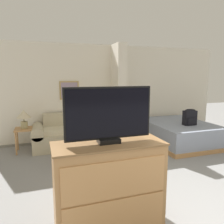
{
  "coord_description": "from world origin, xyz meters",
  "views": [
    {
      "loc": [
        -1.96,
        -1.53,
        1.77
      ],
      "look_at": [
        -0.59,
        2.58,
        1.05
      ],
      "focal_mm": 35.0,
      "sensor_mm": 36.0,
      "label": 1
    }
  ],
  "objects_px": {
    "couch": "(73,134)",
    "coffee_table": "(82,145)",
    "table_lamp": "(24,116)",
    "tv_dresser": "(109,186)",
    "tv": "(109,115)",
    "backpack": "(190,117)",
    "bed": "(178,132)"
  },
  "relations": [
    {
      "from": "couch",
      "to": "backpack",
      "type": "xyz_separation_m",
      "value": [
        2.77,
        -0.96,
        0.45
      ]
    },
    {
      "from": "tv_dresser",
      "to": "tv",
      "type": "height_order",
      "value": "tv"
    },
    {
      "from": "table_lamp",
      "to": "backpack",
      "type": "relative_size",
      "value": 1.06
    },
    {
      "from": "table_lamp",
      "to": "tv_dresser",
      "type": "relative_size",
      "value": 0.34
    },
    {
      "from": "bed",
      "to": "tv_dresser",
      "type": "bearing_deg",
      "value": -136.86
    },
    {
      "from": "table_lamp",
      "to": "bed",
      "type": "xyz_separation_m",
      "value": [
        3.82,
        -0.53,
        -0.58
      ]
    },
    {
      "from": "coffee_table",
      "to": "tv_dresser",
      "type": "distance_m",
      "value": 2.13
    },
    {
      "from": "couch",
      "to": "table_lamp",
      "type": "xyz_separation_m",
      "value": [
        -1.12,
        -0.07,
        0.55
      ]
    },
    {
      "from": "couch",
      "to": "coffee_table",
      "type": "bearing_deg",
      "value": -88.45
    },
    {
      "from": "coffee_table",
      "to": "table_lamp",
      "type": "distance_m",
      "value": 1.6
    },
    {
      "from": "table_lamp",
      "to": "bed",
      "type": "bearing_deg",
      "value": -7.93
    },
    {
      "from": "coffee_table",
      "to": "tv",
      "type": "height_order",
      "value": "tv"
    },
    {
      "from": "bed",
      "to": "backpack",
      "type": "height_order",
      "value": "backpack"
    },
    {
      "from": "couch",
      "to": "bed",
      "type": "height_order",
      "value": "couch"
    },
    {
      "from": "backpack",
      "to": "tv_dresser",
      "type": "bearing_deg",
      "value": -141.8
    },
    {
      "from": "bed",
      "to": "backpack",
      "type": "distance_m",
      "value": 0.6
    },
    {
      "from": "coffee_table",
      "to": "bed",
      "type": "height_order",
      "value": "bed"
    },
    {
      "from": "coffee_table",
      "to": "couch",
      "type": "bearing_deg",
      "value": 91.55
    },
    {
      "from": "table_lamp",
      "to": "coffee_table",
      "type": "bearing_deg",
      "value": -40.68
    },
    {
      "from": "couch",
      "to": "coffee_table",
      "type": "distance_m",
      "value": 1.06
    },
    {
      "from": "backpack",
      "to": "couch",
      "type": "bearing_deg",
      "value": 160.86
    },
    {
      "from": "table_lamp",
      "to": "tv_dresser",
      "type": "bearing_deg",
      "value": -70.91
    },
    {
      "from": "coffee_table",
      "to": "tv_dresser",
      "type": "xyz_separation_m",
      "value": [
        -0.07,
        -2.12,
        0.18
      ]
    },
    {
      "from": "backpack",
      "to": "tv",
      "type": "bearing_deg",
      "value": -141.81
    },
    {
      "from": "table_lamp",
      "to": "tv_dresser",
      "type": "distance_m",
      "value": 3.31
    },
    {
      "from": "backpack",
      "to": "coffee_table",
      "type": "bearing_deg",
      "value": -177.98
    },
    {
      "from": "table_lamp",
      "to": "bed",
      "type": "height_order",
      "value": "table_lamp"
    },
    {
      "from": "couch",
      "to": "coffee_table",
      "type": "xyz_separation_m",
      "value": [
        0.03,
        -1.06,
        0.03
      ]
    },
    {
      "from": "coffee_table",
      "to": "backpack",
      "type": "bearing_deg",
      "value": 2.02
    },
    {
      "from": "coffee_table",
      "to": "backpack",
      "type": "height_order",
      "value": "backpack"
    },
    {
      "from": "couch",
      "to": "coffee_table",
      "type": "height_order",
      "value": "couch"
    },
    {
      "from": "coffee_table",
      "to": "tv_dresser",
      "type": "bearing_deg",
      "value": -92.03
    }
  ]
}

